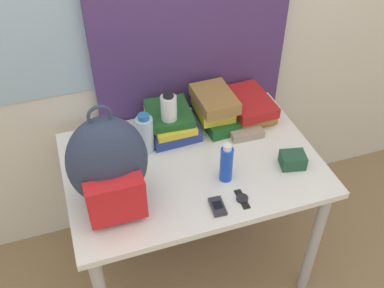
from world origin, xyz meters
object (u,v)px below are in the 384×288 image
book_stack_left (171,122)px  wristwatch (242,199)px  sunscreen_bottle (226,163)px  camera_pouch (293,160)px  book_stack_center (215,108)px  sunglasses_case (247,134)px  book_stack_right (249,106)px  backpack (108,165)px  cell_phone (217,206)px  sports_bottle (169,118)px  water_bottle (145,134)px

book_stack_left → wristwatch: size_ratio=2.52×
sunscreen_bottle → camera_pouch: bearing=-3.1°
book_stack_left → book_stack_center: bearing=0.8°
book_stack_left → book_stack_center: (0.22, 0.00, 0.03)m
sunglasses_case → book_stack_right: bearing=64.6°
backpack → cell_phone: bearing=-24.0°
camera_pouch → wristwatch: size_ratio=1.13×
book_stack_left → camera_pouch: bearing=-41.5°
sunglasses_case → cell_phone: bearing=-128.4°
backpack → sports_bottle: 0.43m
book_stack_left → book_stack_center: size_ratio=0.97×
book_stack_right → sunglasses_case: bearing=-115.4°
cell_phone → wristwatch: bearing=5.2°
sunglasses_case → wristwatch: (-0.17, -0.34, -0.01)m
sports_bottle → backpack: bearing=-137.8°
sports_bottle → cell_phone: bearing=-82.5°
backpack → sunscreen_bottle: (0.46, -0.03, -0.10)m
book_stack_center → camera_pouch: bearing=-61.2°
book_stack_center → book_stack_right: bearing=0.8°
camera_pouch → water_bottle: bearing=152.3°
book_stack_center → sunscreen_bottle: 0.37m
backpack → water_bottle: size_ratio=2.36×
sports_bottle → wristwatch: bearing=-69.2°
book_stack_right → sunglasses_case: (-0.07, -0.15, -0.03)m
water_bottle → sunglasses_case: size_ratio=1.26×
book_stack_right → sunscreen_bottle: bearing=-125.7°
book_stack_left → book_stack_right: size_ratio=0.93×
book_stack_center → water_bottle: bearing=-166.6°
sunscreen_bottle → camera_pouch: 0.30m
book_stack_left → sunscreen_bottle: (0.13, -0.36, 0.03)m
sports_bottle → water_bottle: bearing=-165.8°
sports_bottle → wristwatch: (0.17, -0.44, -0.12)m
water_bottle → sports_bottle: (0.12, 0.03, 0.03)m
backpack → camera_pouch: size_ratio=3.87×
book_stack_center → sunscreen_bottle: bearing=-103.7°
book_stack_center → sports_bottle: bearing=-167.0°
book_stack_center → water_bottle: (-0.35, -0.08, 0.01)m
sports_bottle → cell_phone: (0.06, -0.45, -0.11)m
book_stack_center → water_bottle: size_ratio=1.41×
sports_bottle → book_stack_left: bearing=69.7°
water_bottle → wristwatch: (0.28, -0.41, -0.08)m
book_stack_center → cell_phone: bearing=-109.4°
backpack → camera_pouch: backpack is taller
sports_bottle → book_stack_right: bearing=7.9°
sunscreen_bottle → wristwatch: size_ratio=1.76×
water_bottle → sports_bottle: sports_bottle is taller
water_bottle → wristwatch: size_ratio=1.86×
sunscreen_bottle → sunglasses_case: (0.19, 0.21, -0.07)m
cell_phone → sunglasses_case: bearing=51.6°
water_bottle → sports_bottle: bearing=14.2°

